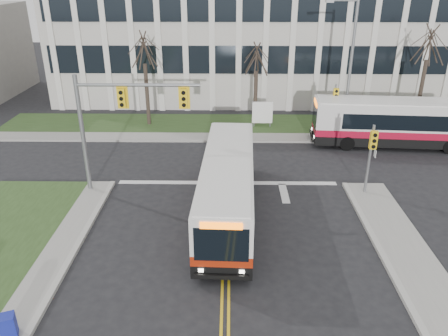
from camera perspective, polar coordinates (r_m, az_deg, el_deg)
ground at (r=17.16m, az=0.22°, el=-14.18°), size 120.00×120.00×0.00m
sidewalk_cross at (r=30.92m, az=9.87°, el=3.88°), size 44.00×1.60×0.14m
building_lawn at (r=33.53m, az=9.19°, el=5.54°), size 44.00×5.00×0.12m
office_building at (r=43.95m, az=7.57°, el=18.02°), size 40.00×16.00×12.00m
mast_arm_signal at (r=22.32m, az=-14.22°, el=6.85°), size 6.11×0.38×6.20m
signal_pole_near at (r=23.02m, az=18.67°, el=2.18°), size 0.34×0.39×3.80m
signal_pole_far at (r=30.79m, az=14.23°, el=8.18°), size 0.34×0.39×3.80m
streetlight at (r=31.15m, az=15.96°, el=13.28°), size 2.15×0.25×9.20m
directory_sign at (r=32.44m, az=5.03°, el=7.19°), size 1.50×0.12×2.00m
tree_left at (r=32.43m, az=-10.42°, el=14.78°), size 1.80×1.80×7.70m
tree_mid at (r=32.21m, az=4.28°, el=13.90°), size 1.80×1.80×6.82m
tree_right at (r=34.68m, az=25.23°, el=14.21°), size 1.80×1.80×8.25m
bus_main at (r=20.49m, az=0.50°, el=-2.58°), size 2.68×10.66×2.82m
bus_cross at (r=31.04m, az=22.23°, el=5.32°), size 11.54×3.34×3.04m
newspaper_box_blue at (r=16.07m, az=-26.37°, el=-18.21°), size 0.63×0.60×0.95m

